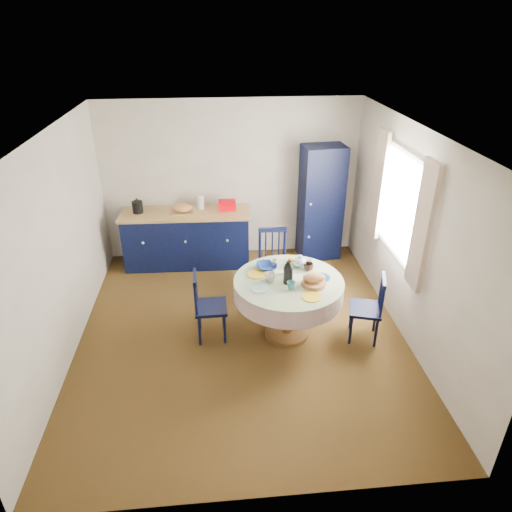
% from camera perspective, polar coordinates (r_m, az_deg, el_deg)
% --- Properties ---
extents(floor, '(4.50, 4.50, 0.00)m').
position_cam_1_polar(floor, '(5.85, -1.78, -9.49)').
color(floor, black).
rests_on(floor, ground).
extents(ceiling, '(4.50, 4.50, 0.00)m').
position_cam_1_polar(ceiling, '(4.77, -2.23, 15.17)').
color(ceiling, white).
rests_on(ceiling, wall_back).
extents(wall_back, '(4.00, 0.02, 2.50)m').
position_cam_1_polar(wall_back, '(7.27, -3.12, 9.40)').
color(wall_back, silver).
rests_on(wall_back, floor).
extents(wall_left, '(0.02, 4.50, 2.50)m').
position_cam_1_polar(wall_left, '(5.46, -23.41, 0.56)').
color(wall_left, silver).
rests_on(wall_left, floor).
extents(wall_right, '(0.02, 4.50, 2.50)m').
position_cam_1_polar(wall_right, '(5.65, 18.72, 2.33)').
color(wall_right, silver).
rests_on(wall_right, floor).
extents(window, '(0.10, 1.74, 1.45)m').
position_cam_1_polar(window, '(5.78, 17.60, 6.05)').
color(window, white).
rests_on(window, wall_right).
extents(kitchen_counter, '(1.99, 0.67, 1.12)m').
position_cam_1_polar(kitchen_counter, '(7.25, -8.62, 2.30)').
color(kitchen_counter, black).
rests_on(kitchen_counter, floor).
extents(pantry_cabinet, '(0.68, 0.51, 1.83)m').
position_cam_1_polar(pantry_cabinet, '(7.33, 8.10, 6.55)').
color(pantry_cabinet, black).
rests_on(pantry_cabinet, floor).
extents(dining_table, '(1.30, 1.30, 1.07)m').
position_cam_1_polar(dining_table, '(5.45, 4.14, -4.16)').
color(dining_table, '#533417').
rests_on(dining_table, floor).
extents(chair_left, '(0.39, 0.40, 0.89)m').
position_cam_1_polar(chair_left, '(5.55, -6.07, -6.20)').
color(chair_left, black).
rests_on(chair_left, floor).
extents(chair_far, '(0.44, 0.42, 0.97)m').
position_cam_1_polar(chair_far, '(6.35, 2.16, -0.91)').
color(chair_far, black).
rests_on(chair_far, floor).
extents(chair_right, '(0.47, 0.48, 0.87)m').
position_cam_1_polar(chair_right, '(5.67, 13.89, -6.32)').
color(chair_right, black).
rests_on(chair_right, floor).
extents(mug_a, '(0.13, 0.13, 0.10)m').
position_cam_1_polar(mug_a, '(5.34, 1.79, -2.64)').
color(mug_a, silver).
rests_on(mug_a, dining_table).
extents(mug_b, '(0.10, 0.10, 0.09)m').
position_cam_1_polar(mug_b, '(5.20, 4.41, -3.68)').
color(mug_b, teal).
rests_on(mug_b, dining_table).
extents(mug_c, '(0.12, 0.12, 0.09)m').
position_cam_1_polar(mug_c, '(5.60, 6.59, -1.32)').
color(mug_c, black).
rests_on(mug_c, dining_table).
extents(mug_d, '(0.10, 0.10, 0.09)m').
position_cam_1_polar(mug_d, '(5.64, 2.28, -0.90)').
color(mug_d, silver).
rests_on(mug_d, dining_table).
extents(cobalt_bowl, '(0.25, 0.25, 0.06)m').
position_cam_1_polar(cobalt_bowl, '(5.59, 1.35, -1.32)').
color(cobalt_bowl, navy).
rests_on(cobalt_bowl, dining_table).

